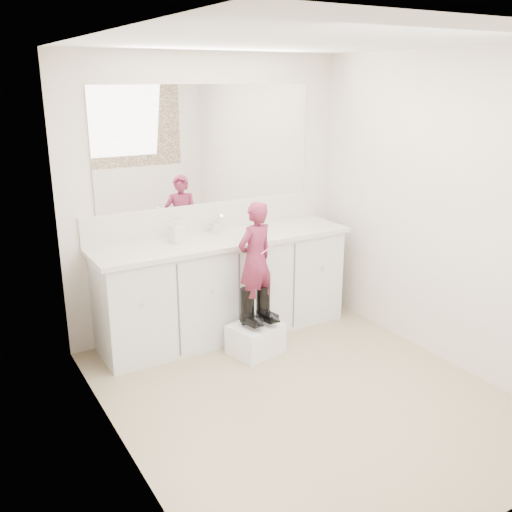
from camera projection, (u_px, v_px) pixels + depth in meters
floor at (303, 395)px, 4.12m from camera, size 3.00×3.00×0.00m
ceiling at (313, 41)px, 3.40m from camera, size 3.00×3.00×0.00m
wall_back at (208, 196)px, 4.99m from camera, size 2.60×0.00×2.60m
wall_front at (504, 311)px, 2.53m from camera, size 2.60×0.00×2.60m
wall_left at (114, 266)px, 3.13m from camera, size 0.00×3.00×3.00m
wall_right at (446, 212)px, 4.39m from camera, size 0.00×3.00×3.00m
vanity_cabinet at (224, 288)px, 5.00m from camera, size 2.20×0.55×0.85m
countertop at (224, 240)px, 4.85m from camera, size 2.28×0.58×0.04m
backsplash at (210, 217)px, 5.04m from camera, size 2.28×0.03×0.25m
mirror at (208, 145)px, 4.85m from camera, size 2.00×0.02×1.00m
faucet at (215, 228)px, 4.97m from camera, size 0.08×0.08×0.10m
cup at (261, 226)px, 5.02m from camera, size 0.14×0.14×0.10m
soap_bottle at (177, 229)px, 4.68m from camera, size 0.12×0.12×0.22m
step_stool at (256, 339)px, 4.71m from camera, size 0.46×0.41×0.25m
boot_left at (247, 308)px, 4.59m from camera, size 0.17×0.24×0.33m
boot_right at (263, 304)px, 4.67m from camera, size 0.17×0.24×0.33m
toddler at (255, 259)px, 4.51m from camera, size 0.38×0.29×0.93m
toothbrush at (267, 250)px, 4.46m from camera, size 0.13×0.04×0.06m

